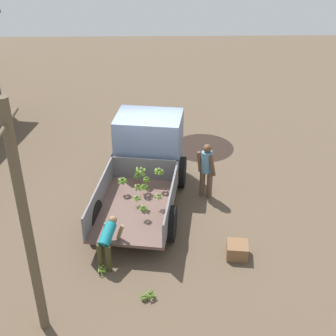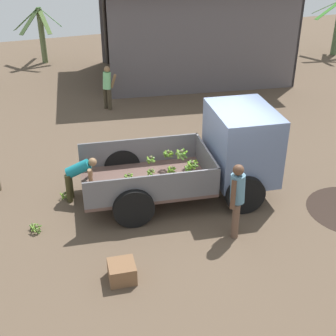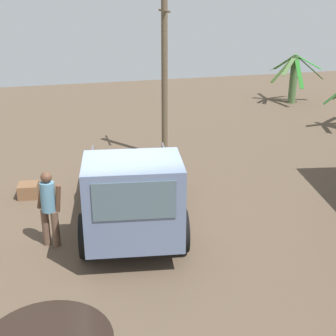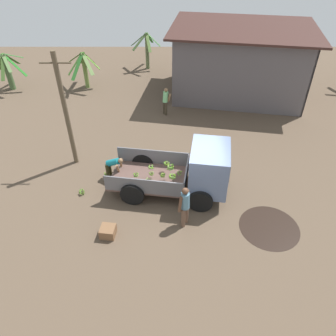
# 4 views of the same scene
# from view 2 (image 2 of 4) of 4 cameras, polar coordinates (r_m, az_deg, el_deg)

# --- Properties ---
(ground) EXTENTS (36.00, 36.00, 0.00)m
(ground) POSITION_cam_2_polar(r_m,az_deg,el_deg) (11.79, 5.36, -3.10)
(ground) COLOR brown
(cargo_truck) EXTENTS (4.83, 2.74, 2.16)m
(cargo_truck) POSITION_cam_2_polar(r_m,az_deg,el_deg) (11.37, 6.73, 2.08)
(cargo_truck) COLOR brown
(cargo_truck) RESTS_ON ground
(warehouse_shed) EXTENTS (8.96, 7.09, 3.92)m
(warehouse_shed) POSITION_cam_2_polar(r_m,az_deg,el_deg) (20.25, 4.34, 18.87)
(warehouse_shed) COLOR #5B5457
(warehouse_shed) RESTS_ON ground
(banana_palm_3) EXTENTS (2.12, 2.39, 2.48)m
(banana_palm_3) POSITION_cam_2_polar(r_m,az_deg,el_deg) (22.81, -15.20, 15.56)
(banana_palm_3) COLOR #627348
(banana_palm_3) RESTS_ON ground
(person_foreground_visitor) EXTENTS (0.50, 0.58, 1.71)m
(person_foreground_visitor) POSITION_cam_2_polar(r_m,az_deg,el_deg) (9.93, 8.37, -3.50)
(person_foreground_visitor) COLOR brown
(person_foreground_visitor) RESTS_ON ground
(person_worker_loading) EXTENTS (0.80, 0.67, 1.12)m
(person_worker_loading) POSITION_cam_2_polar(r_m,az_deg,el_deg) (11.37, -10.92, -0.80)
(person_worker_loading) COLOR #3A361B
(person_worker_loading) RESTS_ON ground
(person_bystander_near_shed) EXTENTS (0.53, 0.58, 1.54)m
(person_bystander_near_shed) POSITION_cam_2_polar(r_m,az_deg,el_deg) (16.73, -7.41, 9.93)
(person_bystander_near_shed) COLOR #3D3425
(person_bystander_near_shed) RESTS_ON ground
(banana_bunch_on_ground_0) EXTENTS (0.24, 0.24, 0.19)m
(banana_bunch_on_ground_0) POSITION_cam_2_polar(r_m,az_deg,el_deg) (11.73, -12.47, -3.21)
(banana_bunch_on_ground_0) COLOR #4C4431
(banana_bunch_on_ground_0) RESTS_ON ground
(banana_bunch_on_ground_1) EXTENTS (0.25, 0.25, 0.20)m
(banana_bunch_on_ground_1) POSITION_cam_2_polar(r_m,az_deg,el_deg) (10.72, -15.76, -7.06)
(banana_bunch_on_ground_1) COLOR brown
(banana_bunch_on_ground_1) RESTS_ON ground
(banana_bunch_on_ground_2) EXTENTS (0.19, 0.18, 0.15)m
(banana_bunch_on_ground_2) POSITION_cam_2_polar(r_m,az_deg,el_deg) (10.86, -16.07, -6.81)
(banana_bunch_on_ground_2) COLOR brown
(banana_bunch_on_ground_2) RESTS_ON ground
(wooden_crate_0) EXTENTS (0.57, 0.57, 0.37)m
(wooden_crate_0) POSITION_cam_2_polar(r_m,az_deg,el_deg) (9.16, -5.64, -12.45)
(wooden_crate_0) COLOR brown
(wooden_crate_0) RESTS_ON ground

